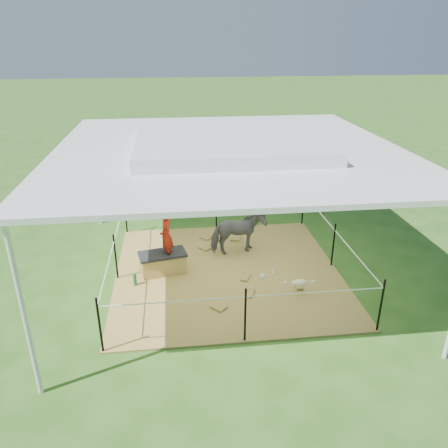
{
  "coord_description": "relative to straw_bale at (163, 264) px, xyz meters",
  "views": [
    {
      "loc": [
        -1.01,
        -7.91,
        4.59
      ],
      "look_at": [
        0.0,
        0.6,
        0.85
      ],
      "focal_mm": 35.0,
      "sensor_mm": 36.0,
      "label": 1
    }
  ],
  "objects": [
    {
      "name": "rope_fence",
      "position": [
        1.33,
        -0.12,
        0.41
      ],
      "size": [
        4.54,
        4.54,
        1.0
      ],
      "color": "black",
      "rests_on": "ground"
    },
    {
      "name": "picnic_table_near",
      "position": [
        3.63,
        8.42,
        0.13
      ],
      "size": [
        1.92,
        1.53,
        0.72
      ],
      "primitive_type": "cube",
      "rotation": [
        0.0,
        0.0,
        0.18
      ],
      "color": "brown",
      "rests_on": "ground"
    },
    {
      "name": "dark_cloth",
      "position": [
        0.0,
        0.0,
        0.22
      ],
      "size": [
        1.04,
        0.69,
        0.05
      ],
      "primitive_type": "cube",
      "rotation": [
        0.0,
        0.0,
        0.21
      ],
      "color": "black",
      "rests_on": "straw_bale"
    },
    {
      "name": "trash_barrel",
      "position": [
        4.86,
        5.49,
        0.17
      ],
      "size": [
        0.52,
        0.52,
        0.8
      ],
      "primitive_type": "cylinder",
      "rotation": [
        0.0,
        0.0,
        0.02
      ],
      "color": "#1A39C5",
      "rests_on": "ground"
    },
    {
      "name": "straw_bale",
      "position": [
        0.0,
        0.0,
        0.0
      ],
      "size": [
        0.97,
        0.63,
        0.4
      ],
      "primitive_type": "cube",
      "rotation": [
        0.0,
        0.0,
        0.21
      ],
      "color": "olive",
      "rests_on": "hay_patch"
    },
    {
      "name": "hay_patch",
      "position": [
        1.33,
        -0.12,
        -0.21
      ],
      "size": [
        4.6,
        4.6,
        0.03
      ],
      "primitive_type": "cube",
      "color": "brown",
      "rests_on": "ground"
    },
    {
      "name": "pony",
      "position": [
        1.67,
        0.68,
        0.31
      ],
      "size": [
        1.28,
        0.78,
        1.01
      ],
      "primitive_type": "imported",
      "rotation": [
        0.0,
        0.0,
        1.78
      ],
      "color": "#48484D",
      "rests_on": "hay_patch"
    },
    {
      "name": "green_bottle",
      "position": [
        -0.55,
        -0.45,
        -0.07
      ],
      "size": [
        0.08,
        0.08,
        0.25
      ],
      "primitive_type": "cylinder",
      "rotation": [
        0.0,
        0.0,
        0.21
      ],
      "color": "#17682D",
      "rests_on": "hay_patch"
    },
    {
      "name": "pink_hat",
      "position": [
        1.67,
        0.68,
        0.88
      ],
      "size": [
        0.31,
        0.31,
        0.15
      ],
      "primitive_type": "cylinder",
      "color": "pink",
      "rests_on": "pony"
    },
    {
      "name": "foal",
      "position": [
        2.59,
        -1.1,
        0.05
      ],
      "size": [
        0.9,
        0.52,
        0.49
      ],
      "primitive_type": null,
      "rotation": [
        0.0,
        0.0,
        -0.03
      ],
      "color": "beige",
      "rests_on": "hay_patch"
    },
    {
      "name": "distant_person",
      "position": [
        3.29,
        7.18,
        0.41
      ],
      "size": [
        0.7,
        0.59,
        1.28
      ],
      "primitive_type": "imported",
      "rotation": [
        0.0,
        0.0,
        3.32
      ],
      "color": "blue",
      "rests_on": "ground"
    },
    {
      "name": "canopy_tent",
      "position": [
        1.33,
        -0.12,
        2.46
      ],
      "size": [
        6.3,
        6.3,
        2.9
      ],
      "color": "silver",
      "rests_on": "ground"
    },
    {
      "name": "woman",
      "position": [
        0.1,
        0.0,
        0.74
      ],
      "size": [
        0.33,
        0.44,
        1.07
      ],
      "primitive_type": "imported",
      "rotation": [
        0.0,
        0.0,
        -1.36
      ],
      "color": "#A71E10",
      "rests_on": "straw_bale"
    },
    {
      "name": "picnic_table_far",
      "position": [
        7.04,
        9.61,
        0.18
      ],
      "size": [
        2.17,
        1.72,
        0.82
      ],
      "primitive_type": "cube",
      "rotation": [
        0.0,
        0.0,
        0.16
      ],
      "color": "#50311B",
      "rests_on": "ground"
    },
    {
      "name": "ground",
      "position": [
        1.33,
        -0.12,
        -0.23
      ],
      "size": [
        90.0,
        90.0,
        0.0
      ],
      "primitive_type": "plane",
      "color": "#2D5919",
      "rests_on": "ground"
    }
  ]
}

